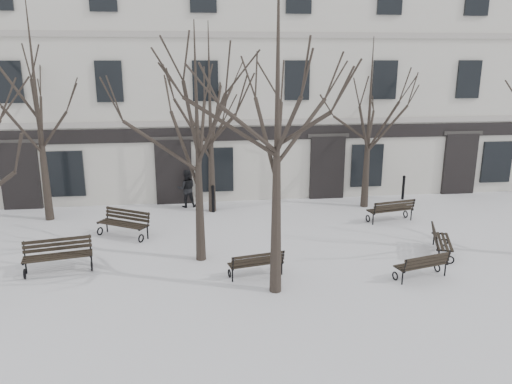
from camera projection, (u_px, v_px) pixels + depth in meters
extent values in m
plane|color=silver|center=(283.00, 271.00, 15.35)|extent=(100.00, 100.00, 0.00)
cube|color=beige|center=(240.00, 75.00, 26.37)|extent=(40.00, 10.00, 11.00)
cube|color=#9F9992|center=(252.00, 122.00, 22.04)|extent=(40.00, 0.12, 0.25)
cube|color=#9F9992|center=(252.00, 35.00, 21.08)|extent=(40.00, 0.12, 0.25)
cube|color=black|center=(252.00, 133.00, 22.16)|extent=(40.00, 0.10, 0.60)
cube|color=black|center=(20.00, 176.00, 21.34)|extent=(1.60, 0.22, 2.90)
cube|color=#2D2B28|center=(16.00, 142.00, 20.91)|extent=(1.90, 0.08, 0.18)
cube|color=black|center=(66.00, 174.00, 21.57)|extent=(1.50, 0.14, 2.00)
cube|color=black|center=(174.00, 172.00, 22.14)|extent=(1.60, 0.22, 2.90)
cube|color=#2D2B28|center=(172.00, 139.00, 21.72)|extent=(1.90, 0.08, 0.18)
cube|color=black|center=(217.00, 170.00, 22.37)|extent=(1.50, 0.14, 2.00)
cube|color=black|center=(327.00, 168.00, 23.01)|extent=(1.60, 0.22, 2.90)
cube|color=#2D2B28|center=(329.00, 136.00, 22.58)|extent=(1.90, 0.08, 0.18)
cube|color=black|center=(367.00, 165.00, 23.24)|extent=(1.50, 0.14, 2.00)
cube|color=black|center=(459.00, 164.00, 23.81)|extent=(1.60, 0.22, 2.90)
cube|color=#2D2B28|center=(463.00, 133.00, 23.38)|extent=(1.90, 0.08, 0.18)
cube|color=black|center=(497.00, 162.00, 24.04)|extent=(1.50, 0.14, 2.00)
cube|color=black|center=(8.00, 82.00, 20.33)|extent=(1.10, 0.14, 1.70)
cube|color=black|center=(109.00, 81.00, 20.82)|extent=(1.10, 0.14, 1.70)
cube|color=black|center=(205.00, 81.00, 21.31)|extent=(1.10, 0.14, 1.70)
cube|color=black|center=(297.00, 80.00, 21.80)|extent=(1.10, 0.14, 1.70)
cube|color=black|center=(385.00, 80.00, 22.30)|extent=(1.10, 0.14, 1.70)
cube|color=black|center=(469.00, 79.00, 22.79)|extent=(1.10, 0.14, 1.70)
cone|color=black|center=(200.00, 214.00, 15.86)|extent=(0.34, 0.34, 3.12)
cone|color=black|center=(276.00, 226.00, 13.55)|extent=(0.34, 0.34, 3.85)
cone|color=black|center=(45.00, 176.00, 19.80)|extent=(0.34, 0.34, 3.66)
cone|color=black|center=(212.00, 174.00, 20.96)|extent=(0.34, 0.34, 3.26)
cone|color=black|center=(366.00, 173.00, 21.66)|extent=(0.34, 0.34, 3.03)
torus|color=black|center=(25.00, 274.00, 14.78)|extent=(0.12, 0.33, 0.32)
cylinder|color=black|center=(26.00, 266.00, 15.12)|extent=(0.06, 0.06, 0.50)
cube|color=black|center=(24.00, 261.00, 14.87)|extent=(0.17, 0.61, 0.06)
torus|color=black|center=(92.00, 266.00, 15.35)|extent=(0.12, 0.33, 0.32)
cylinder|color=black|center=(91.00, 258.00, 15.69)|extent=(0.06, 0.06, 0.50)
cube|color=black|center=(91.00, 253.00, 15.44)|extent=(0.17, 0.61, 0.06)
cube|color=black|center=(57.00, 259.00, 14.92)|extent=(1.99, 0.48, 0.04)
cube|color=black|center=(58.00, 257.00, 15.07)|extent=(1.99, 0.48, 0.04)
cube|color=black|center=(58.00, 255.00, 15.21)|extent=(1.99, 0.48, 0.04)
cube|color=black|center=(58.00, 253.00, 15.35)|extent=(1.99, 0.48, 0.04)
cube|color=black|center=(58.00, 249.00, 15.36)|extent=(1.98, 0.42, 0.10)
cube|color=black|center=(57.00, 244.00, 15.34)|extent=(1.98, 0.42, 0.10)
cube|color=black|center=(57.00, 240.00, 15.33)|extent=(1.98, 0.42, 0.10)
cylinder|color=black|center=(24.00, 250.00, 15.08)|extent=(0.07, 0.17, 0.55)
cylinder|color=black|center=(90.00, 243.00, 15.65)|extent=(0.07, 0.17, 0.55)
torus|color=black|center=(278.00, 267.00, 15.37)|extent=(0.10, 0.27, 0.27)
cylinder|color=black|center=(282.00, 268.00, 15.05)|extent=(0.05, 0.05, 0.41)
cube|color=black|center=(280.00, 260.00, 15.15)|extent=(0.15, 0.50, 0.05)
torus|color=black|center=(229.00, 273.00, 14.88)|extent=(0.10, 0.27, 0.27)
cylinder|color=black|center=(232.00, 275.00, 14.56)|extent=(0.05, 0.05, 0.41)
cube|color=black|center=(231.00, 267.00, 14.66)|extent=(0.15, 0.50, 0.05)
cube|color=black|center=(254.00, 260.00, 15.08)|extent=(1.63, 0.41, 0.03)
cube|color=black|center=(255.00, 262.00, 14.97)|extent=(1.63, 0.41, 0.03)
cube|color=black|center=(256.00, 263.00, 14.85)|extent=(1.63, 0.41, 0.03)
cube|color=black|center=(258.00, 265.00, 14.73)|extent=(1.63, 0.41, 0.03)
cube|color=black|center=(258.00, 262.00, 14.67)|extent=(1.62, 0.36, 0.08)
cube|color=black|center=(258.00, 259.00, 14.62)|extent=(1.62, 0.36, 0.08)
cube|color=black|center=(259.00, 255.00, 14.58)|extent=(1.62, 0.36, 0.08)
cylinder|color=black|center=(283.00, 257.00, 14.88)|extent=(0.06, 0.14, 0.45)
cylinder|color=black|center=(233.00, 264.00, 14.40)|extent=(0.06, 0.14, 0.45)
torus|color=black|center=(437.00, 268.00, 15.27)|extent=(0.11, 0.27, 0.27)
cylinder|color=black|center=(445.00, 270.00, 14.95)|extent=(0.05, 0.05, 0.41)
cube|color=black|center=(442.00, 261.00, 15.05)|extent=(0.17, 0.50, 0.05)
torus|color=black|center=(395.00, 276.00, 14.71)|extent=(0.11, 0.27, 0.27)
cylinder|color=black|center=(402.00, 278.00, 14.39)|extent=(0.05, 0.05, 0.41)
cube|color=black|center=(399.00, 269.00, 14.48)|extent=(0.17, 0.50, 0.05)
cube|color=black|center=(417.00, 262.00, 14.94)|extent=(1.62, 0.50, 0.03)
cube|color=black|center=(419.00, 264.00, 14.83)|extent=(1.62, 0.50, 0.03)
cube|color=black|center=(422.00, 265.00, 14.71)|extent=(1.62, 0.50, 0.03)
cube|color=black|center=(425.00, 267.00, 14.60)|extent=(1.62, 0.50, 0.03)
cube|color=black|center=(426.00, 264.00, 14.53)|extent=(1.61, 0.45, 0.08)
cube|color=black|center=(427.00, 260.00, 14.49)|extent=(1.61, 0.45, 0.08)
cube|color=black|center=(428.00, 257.00, 14.44)|extent=(1.61, 0.45, 0.08)
cylinder|color=black|center=(448.00, 258.00, 14.79)|extent=(0.07, 0.14, 0.46)
cylinder|color=black|center=(405.00, 266.00, 14.22)|extent=(0.07, 0.14, 0.46)
torus|color=black|center=(100.00, 231.00, 18.44)|extent=(0.21, 0.30, 0.32)
cylinder|color=black|center=(107.00, 226.00, 18.76)|extent=(0.05, 0.05, 0.49)
cube|color=black|center=(103.00, 221.00, 18.52)|extent=(0.36, 0.54, 0.05)
torus|color=black|center=(141.00, 238.00, 17.70)|extent=(0.21, 0.30, 0.32)
cylinder|color=black|center=(148.00, 232.00, 18.03)|extent=(0.05, 0.05, 0.49)
cube|color=black|center=(144.00, 228.00, 17.79)|extent=(0.36, 0.54, 0.05)
cube|color=black|center=(119.00, 226.00, 17.94)|extent=(1.72, 1.11, 0.04)
cube|color=black|center=(121.00, 224.00, 18.07)|extent=(1.72, 1.11, 0.04)
cube|color=black|center=(124.00, 223.00, 18.21)|extent=(1.72, 1.11, 0.04)
cube|color=black|center=(127.00, 222.00, 18.34)|extent=(1.72, 1.11, 0.04)
cube|color=black|center=(127.00, 218.00, 18.34)|extent=(1.69, 1.06, 0.10)
cube|color=black|center=(127.00, 214.00, 18.33)|extent=(1.69, 1.06, 0.10)
cube|color=black|center=(128.00, 211.00, 18.32)|extent=(1.69, 1.06, 0.10)
cylinder|color=black|center=(108.00, 213.00, 18.71)|extent=(0.12, 0.16, 0.54)
cylinder|color=black|center=(148.00, 220.00, 17.98)|extent=(0.12, 0.16, 0.54)
torus|color=black|center=(405.00, 214.00, 20.47)|extent=(0.11, 0.31, 0.30)
cylinder|color=black|center=(411.00, 215.00, 20.10)|extent=(0.05, 0.05, 0.47)
cube|color=black|center=(409.00, 208.00, 20.21)|extent=(0.17, 0.57, 0.05)
torus|color=black|center=(368.00, 219.00, 19.91)|extent=(0.11, 0.31, 0.30)
cylinder|color=black|center=(373.00, 219.00, 19.55)|extent=(0.05, 0.05, 0.47)
cube|color=black|center=(371.00, 212.00, 19.66)|extent=(0.17, 0.57, 0.05)
cube|color=black|center=(387.00, 208.00, 20.14)|extent=(1.85, 0.47, 0.04)
cube|color=black|center=(389.00, 209.00, 20.01)|extent=(1.85, 0.47, 0.04)
cube|color=black|center=(391.00, 210.00, 19.87)|extent=(1.85, 0.47, 0.04)
cube|color=black|center=(393.00, 211.00, 19.74)|extent=(1.85, 0.47, 0.04)
cube|color=black|center=(394.00, 208.00, 19.67)|extent=(1.84, 0.41, 0.09)
cube|color=black|center=(395.00, 205.00, 19.61)|extent=(1.84, 0.41, 0.09)
cube|color=black|center=(395.00, 202.00, 19.56)|extent=(1.84, 0.41, 0.09)
cylinder|color=black|center=(413.00, 205.00, 19.91)|extent=(0.07, 0.15, 0.52)
cylinder|color=black|center=(375.00, 209.00, 19.36)|extent=(0.07, 0.15, 0.52)
torus|color=black|center=(450.00, 260.00, 15.85)|extent=(0.28, 0.15, 0.28)
cylinder|color=black|center=(439.00, 257.00, 15.91)|extent=(0.05, 0.05, 0.44)
cube|color=black|center=(445.00, 251.00, 15.82)|extent=(0.51, 0.24, 0.05)
torus|color=black|center=(444.00, 242.00, 17.39)|extent=(0.28, 0.15, 0.28)
cylinder|color=black|center=(434.00, 239.00, 17.45)|extent=(0.05, 0.05, 0.44)
cube|color=black|center=(440.00, 234.00, 17.36)|extent=(0.51, 0.24, 0.05)
cube|color=black|center=(449.00, 242.00, 16.53)|extent=(0.71, 1.65, 0.03)
cube|color=black|center=(445.00, 241.00, 16.56)|extent=(0.71, 1.65, 0.03)
cube|color=black|center=(440.00, 241.00, 16.60)|extent=(0.71, 1.65, 0.03)
cube|color=black|center=(436.00, 241.00, 16.63)|extent=(0.71, 1.65, 0.03)
cube|color=black|center=(435.00, 237.00, 16.60)|extent=(0.66, 1.63, 0.09)
cube|color=black|center=(435.00, 234.00, 16.58)|extent=(0.66, 1.63, 0.09)
cube|color=black|center=(435.00, 230.00, 16.55)|extent=(0.66, 1.63, 0.09)
cylinder|color=black|center=(437.00, 244.00, 15.83)|extent=(0.14, 0.09, 0.48)
cylinder|color=black|center=(433.00, 228.00, 17.37)|extent=(0.14, 0.09, 0.48)
cylinder|color=black|center=(213.00, 200.00, 21.10)|extent=(0.13, 0.13, 1.08)
sphere|color=black|center=(213.00, 187.00, 20.95)|extent=(0.15, 0.15, 0.15)
cylinder|color=black|center=(403.00, 188.00, 23.02)|extent=(0.13, 0.13, 1.04)
sphere|color=black|center=(404.00, 177.00, 22.88)|extent=(0.15, 0.15, 0.15)
imported|color=black|center=(187.00, 207.00, 21.99)|extent=(0.86, 0.70, 1.66)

